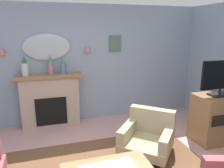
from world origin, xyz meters
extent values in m
cube|color=#8C9EB2|center=(0.00, 2.54, 1.30)|extent=(6.60, 0.10, 2.60)
cube|color=tan|center=(-0.71, 2.33, 0.55)|extent=(1.20, 0.28, 1.10)
cube|color=black|center=(-0.71, 2.23, 0.38)|extent=(0.64, 0.12, 0.60)
cube|color=olive|center=(-0.71, 2.31, 1.13)|extent=(1.36, 0.36, 0.06)
cylinder|color=silver|center=(-1.16, 2.29, 1.29)|extent=(0.14, 0.14, 0.26)
cone|color=#2D6633|center=(-1.16, 2.29, 1.50)|extent=(0.10, 0.10, 0.16)
cylinder|color=#9E6084|center=(-0.66, 2.29, 1.28)|extent=(0.12, 0.12, 0.24)
cone|color=#4C8447|center=(-0.66, 2.29, 1.48)|extent=(0.10, 0.10, 0.16)
cylinder|color=#4C7093|center=(-0.41, 2.29, 1.26)|extent=(0.12, 0.12, 0.20)
cone|color=#4C8447|center=(-0.41, 2.29, 1.44)|extent=(0.10, 0.10, 0.16)
ellipsoid|color=#B2BCC6|center=(-0.71, 2.46, 1.71)|extent=(0.96, 0.06, 0.56)
cone|color=#D17066|center=(-1.56, 2.41, 1.66)|extent=(0.14, 0.14, 0.14)
cone|color=#D17066|center=(0.14, 2.41, 1.66)|extent=(0.14, 0.14, 0.14)
cube|color=#4C6B56|center=(0.79, 2.47, 1.75)|extent=(0.28, 0.03, 0.36)
cylinder|color=olive|center=(0.38, 0.12, 0.20)|extent=(0.06, 0.06, 0.40)
cube|color=tan|center=(0.80, 0.70, 0.18)|extent=(1.13, 1.13, 0.16)
cube|color=tan|center=(1.02, 0.96, 0.48)|extent=(0.71, 0.65, 0.45)
cube|color=tan|center=(0.54, 0.93, 0.37)|extent=(0.58, 0.63, 0.22)
cube|color=tan|center=(1.05, 0.48, 0.37)|extent=(0.58, 0.63, 0.22)
cylinder|color=olive|center=(0.32, 0.67, 0.05)|extent=(0.06, 0.06, 0.10)
cylinder|color=olive|center=(0.83, 0.22, 0.05)|extent=(0.06, 0.06, 0.10)
cylinder|color=olive|center=(0.77, 1.18, 0.05)|extent=(0.06, 0.06, 0.10)
cylinder|color=olive|center=(1.28, 0.74, 0.05)|extent=(0.06, 0.06, 0.10)
cube|color=olive|center=(2.25, 0.78, 0.45)|extent=(0.80, 0.56, 0.90)
cube|color=black|center=(2.25, 0.76, 0.92)|extent=(0.36, 0.24, 0.03)
cylinder|color=black|center=(2.25, 0.76, 0.98)|extent=(0.04, 0.04, 0.10)
cube|color=black|center=(2.25, 0.76, 1.29)|extent=(0.84, 0.04, 0.52)
cube|color=black|center=(2.25, 0.73, 1.29)|extent=(0.80, 0.01, 0.48)
camera|label=1|loc=(-0.71, -2.29, 2.10)|focal=34.69mm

